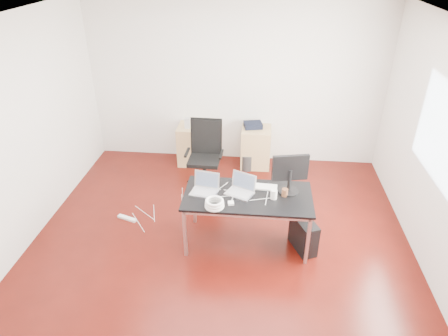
# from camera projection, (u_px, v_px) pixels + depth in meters

# --- Properties ---
(room_shell) EXTENTS (5.00, 5.00, 5.00)m
(room_shell) POSITION_uv_depth(u_px,v_px,m) (222.00, 150.00, 4.58)
(room_shell) COLOR #3A0A06
(room_shell) RESTS_ON ground
(desk) EXTENTS (1.60, 0.80, 0.73)m
(desk) POSITION_uv_depth(u_px,v_px,m) (248.00, 199.00, 5.00)
(desk) COLOR black
(desk) RESTS_ON ground
(office_chair) EXTENTS (0.49, 0.51, 1.08)m
(office_chair) POSITION_uv_depth(u_px,v_px,m) (205.00, 152.00, 6.29)
(office_chair) COLOR black
(office_chair) RESTS_ON ground
(filing_cabinet_left) EXTENTS (0.50, 0.50, 0.70)m
(filing_cabinet_left) POSITION_uv_depth(u_px,v_px,m) (193.00, 144.00, 7.09)
(filing_cabinet_left) COLOR tan
(filing_cabinet_left) RESTS_ON ground
(filing_cabinet_right) EXTENTS (0.50, 0.50, 0.70)m
(filing_cabinet_right) POSITION_uv_depth(u_px,v_px,m) (256.00, 147.00, 7.00)
(filing_cabinet_right) COLOR tan
(filing_cabinet_right) RESTS_ON ground
(pc_tower) EXTENTS (0.36, 0.49, 0.44)m
(pc_tower) POSITION_uv_depth(u_px,v_px,m) (303.00, 234.00, 5.11)
(pc_tower) COLOR black
(pc_tower) RESTS_ON ground
(wastebasket) EXTENTS (0.25, 0.25, 0.28)m
(wastebasket) POSITION_uv_depth(u_px,v_px,m) (247.00, 162.00, 6.97)
(wastebasket) COLOR black
(wastebasket) RESTS_ON ground
(power_strip) EXTENTS (0.30, 0.16, 0.04)m
(power_strip) POSITION_uv_depth(u_px,v_px,m) (127.00, 218.00, 5.74)
(power_strip) COLOR white
(power_strip) RESTS_ON ground
(laptop_left) EXTENTS (0.37, 0.31, 0.23)m
(laptop_left) POSITION_uv_depth(u_px,v_px,m) (205.00, 187.00, 5.03)
(laptop_left) COLOR silver
(laptop_left) RESTS_ON desk
(laptop_right) EXTENTS (0.41, 0.37, 0.23)m
(laptop_right) POSITION_uv_depth(u_px,v_px,m) (241.00, 189.00, 5.00)
(laptop_right) COLOR silver
(laptop_right) RESTS_ON desk
(monitor) EXTENTS (0.45, 0.26, 0.51)m
(monitor) POSITION_uv_depth(u_px,v_px,m) (290.00, 172.00, 4.92)
(monitor) COLOR black
(monitor) RESTS_ON desk
(keyboard) EXTENTS (0.45, 0.17, 0.02)m
(keyboard) POSITION_uv_depth(u_px,v_px,m) (260.00, 187.00, 5.13)
(keyboard) COLOR white
(keyboard) RESTS_ON desk
(cup_white) EXTENTS (0.10, 0.10, 0.12)m
(cup_white) POSITION_uv_depth(u_px,v_px,m) (274.00, 194.00, 4.88)
(cup_white) COLOR white
(cup_white) RESTS_ON desk
(cup_brown) EXTENTS (0.09, 0.09, 0.10)m
(cup_brown) POSITION_uv_depth(u_px,v_px,m) (285.00, 192.00, 4.94)
(cup_brown) COLOR brown
(cup_brown) RESTS_ON desk
(cable_coil) EXTENTS (0.24, 0.24, 0.11)m
(cable_coil) POSITION_uv_depth(u_px,v_px,m) (214.00, 204.00, 4.72)
(cable_coil) COLOR white
(cable_coil) RESTS_ON desk
(power_adapter) EXTENTS (0.08, 0.08, 0.03)m
(power_adapter) POSITION_uv_depth(u_px,v_px,m) (231.00, 203.00, 4.80)
(power_adapter) COLOR white
(power_adapter) RESTS_ON desk
(speaker) EXTENTS (0.09, 0.09, 0.18)m
(speaker) POSITION_uv_depth(u_px,v_px,m) (187.00, 123.00, 6.82)
(speaker) COLOR #9E9E9E
(speaker) RESTS_ON filing_cabinet_left
(navy_garment) EXTENTS (0.35, 0.30, 0.09)m
(navy_garment) POSITION_uv_depth(u_px,v_px,m) (253.00, 125.00, 6.85)
(navy_garment) COLOR black
(navy_garment) RESTS_ON filing_cabinet_right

